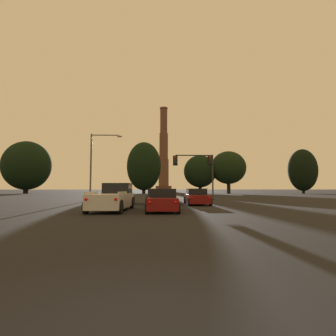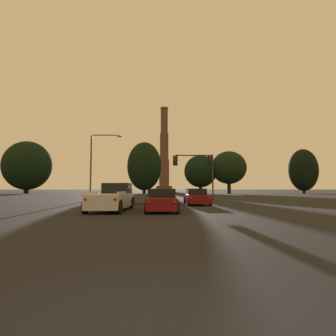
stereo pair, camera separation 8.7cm
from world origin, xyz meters
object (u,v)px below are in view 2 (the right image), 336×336
Objects in this scene: sedan_center_lane_second at (162,201)px; traffic_light_overhead_right at (199,165)px; street_lamp at (96,158)px; sedan_center_lane_front at (157,197)px; smokestack at (164,158)px; sedan_right_lane_front at (196,197)px; pickup_truck_left_lane_second at (113,198)px; sedan_left_lane_front at (122,197)px.

traffic_light_overhead_right is (4.76, 15.35, 3.64)m from sedan_center_lane_second.
sedan_center_lane_second is 0.59× the size of street_lamp.
smokestack is at bearing 86.97° from sedan_center_lane_front.
sedan_right_lane_front is 14.25m from street_lamp.
pickup_truck_left_lane_second is 1.18× the size of sedan_left_lane_front.
traffic_light_overhead_right reaches higher than pickup_truck_left_lane_second.
sedan_center_lane_second is at bearing -91.09° from smokestack.
sedan_left_lane_front is at bearing -137.11° from traffic_light_overhead_right.
sedan_center_lane_front is at bearing -4.06° from sedan_left_lane_front.
sedan_right_lane_front is 7.35m from sedan_center_lane_second.
traffic_light_overhead_right is at bearing 55.59° from sedan_center_lane_front.
sedan_center_lane_second is 117.10m from smokestack.
street_lamp reaches higher than traffic_light_overhead_right.
pickup_truck_left_lane_second is 1.18× the size of sedan_right_lane_front.
smokestack is at bearing 91.45° from traffic_light_overhead_right.
sedan_center_lane_second is 1.00× the size of sedan_center_lane_front.
sedan_right_lane_front is at bearing -100.58° from traffic_light_overhead_right.
sedan_right_lane_front is 0.11× the size of smokestack.
traffic_light_overhead_right is at bearing 80.05° from sedan_right_lane_front.
sedan_center_lane_second and sedan_left_lane_front have the same top height.
sedan_center_lane_second is 8.37m from sedan_left_lane_front.
sedan_right_lane_front is at bearing -6.84° from sedan_left_lane_front.
pickup_truck_left_lane_second is 3.37m from sedan_center_lane_second.
pickup_truck_left_lane_second is 0.70× the size of street_lamp.
pickup_truck_left_lane_second reaches higher than sedan_right_lane_front.
street_lamp is 102.43m from smokestack.
sedan_right_lane_front is at bearing -36.38° from street_lamp.
pickup_truck_left_lane_second reaches higher than sedan_center_lane_front.
sedan_right_lane_front is 1.00× the size of sedan_left_lane_front.
sedan_center_lane_second is at bearing -62.09° from street_lamp.
sedan_center_lane_front is 109.92m from smokestack.
sedan_left_lane_front is (-6.82, 0.86, 0.00)m from sedan_right_lane_front.
pickup_truck_left_lane_second is 15.31m from street_lamp.
sedan_center_lane_second is (3.30, -0.68, -0.14)m from pickup_truck_left_lane_second.
sedan_right_lane_front and sedan_center_lane_second have the same top height.
sedan_left_lane_front is (-3.68, 7.51, 0.00)m from sedan_center_lane_second.
sedan_right_lane_front and sedan_center_lane_front have the same top height.
sedan_right_lane_front is 0.59× the size of street_lamp.
sedan_right_lane_front is at bearing 66.22° from sedan_center_lane_second.
sedan_center_lane_front is 0.59× the size of street_lamp.
sedan_center_lane_second is 1.01× the size of sedan_left_lane_front.
street_lamp is at bearing 110.52° from pickup_truck_left_lane_second.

